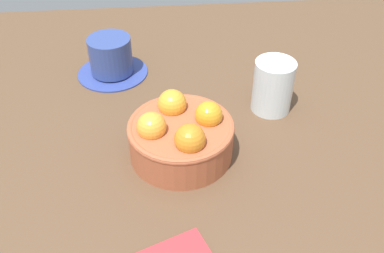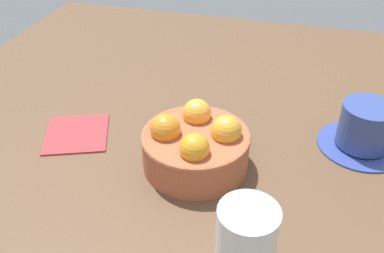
# 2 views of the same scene
# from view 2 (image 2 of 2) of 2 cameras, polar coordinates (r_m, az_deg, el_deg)

# --- Properties ---
(ground_plane) EXTENTS (1.22, 1.09, 0.05)m
(ground_plane) POSITION_cam_2_polar(r_m,az_deg,el_deg) (0.68, 0.46, -6.50)
(ground_plane) COLOR brown
(terracotta_bowl) EXTENTS (0.16, 0.16, 0.09)m
(terracotta_bowl) POSITION_cam_2_polar(r_m,az_deg,el_deg) (0.64, 0.48, -2.42)
(terracotta_bowl) COLOR #AD5938
(terracotta_bowl) RESTS_ON ground_plane
(coffee_cup) EXTENTS (0.14, 0.14, 0.08)m
(coffee_cup) POSITION_cam_2_polar(r_m,az_deg,el_deg) (0.73, 21.65, -0.31)
(coffee_cup) COLOR #334493
(coffee_cup) RESTS_ON ground_plane
(water_glass) EXTENTS (0.07, 0.07, 0.09)m
(water_glass) POSITION_cam_2_polar(r_m,az_deg,el_deg) (0.50, 7.10, -14.61)
(water_glass) COLOR silver
(water_glass) RESTS_ON ground_plane
(folded_napkin) EXTENTS (0.14, 0.13, 0.01)m
(folded_napkin) POSITION_cam_2_polar(r_m,az_deg,el_deg) (0.75, -14.84, -0.83)
(folded_napkin) COLOR #B23338
(folded_napkin) RESTS_ON ground_plane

